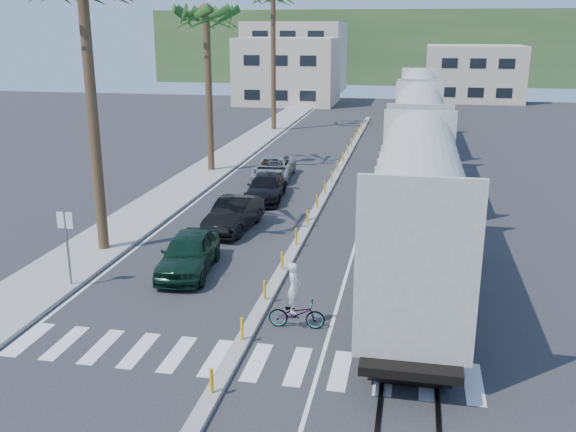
# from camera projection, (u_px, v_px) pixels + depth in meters

# --- Properties ---
(ground) EXTENTS (140.00, 140.00, 0.00)m
(ground) POSITION_uv_depth(u_px,v_px,m) (250.00, 329.00, 20.35)
(ground) COLOR #28282B
(ground) RESTS_ON ground
(sidewalk) EXTENTS (3.00, 90.00, 0.15)m
(sidewalk) POSITION_uv_depth(u_px,v_px,m) (222.00, 161.00, 45.43)
(sidewalk) COLOR gray
(sidewalk) RESTS_ON ground
(rails) EXTENTS (1.56, 100.00, 0.06)m
(rails) POSITION_uv_depth(u_px,v_px,m) (415.00, 161.00, 45.77)
(rails) COLOR black
(rails) RESTS_ON ground
(median) EXTENTS (0.45, 60.00, 0.85)m
(median) POSITION_uv_depth(u_px,v_px,m) (332.00, 183.00, 39.11)
(median) COLOR gray
(median) RESTS_ON ground
(crosswalk) EXTENTS (14.00, 2.20, 0.01)m
(crosswalk) POSITION_uv_depth(u_px,v_px,m) (233.00, 360.00, 18.47)
(crosswalk) COLOR silver
(crosswalk) RESTS_ON ground
(lane_markings) EXTENTS (9.42, 90.00, 0.01)m
(lane_markings) POSITION_uv_depth(u_px,v_px,m) (310.00, 166.00, 44.28)
(lane_markings) COLOR silver
(lane_markings) RESTS_ON ground
(freight_train) EXTENTS (3.00, 60.94, 5.85)m
(freight_train) POSITION_uv_depth(u_px,v_px,m) (418.00, 129.00, 41.38)
(freight_train) COLOR #A6A499
(freight_train) RESTS_ON ground
(palm_trees) EXTENTS (3.50, 37.20, 13.75)m
(palm_trees) POSITION_uv_depth(u_px,v_px,m) (212.00, 1.00, 40.16)
(palm_trees) COLOR brown
(palm_trees) RESTS_ON ground
(street_sign) EXTENTS (0.60, 0.08, 3.00)m
(street_sign) POSITION_uv_depth(u_px,v_px,m) (67.00, 237.00, 23.03)
(street_sign) COLOR slate
(street_sign) RESTS_ON ground
(buildings) EXTENTS (38.00, 27.00, 10.00)m
(buildings) POSITION_uv_depth(u_px,v_px,m) (334.00, 64.00, 87.74)
(buildings) COLOR #BDAD96
(buildings) RESTS_ON ground
(hillside) EXTENTS (80.00, 20.00, 12.00)m
(hillside) POSITION_uv_depth(u_px,v_px,m) (391.00, 46.00, 112.77)
(hillside) COLOR #385628
(hillside) RESTS_ON ground
(car_lead) EXTENTS (2.80, 5.02, 1.58)m
(car_lead) POSITION_uv_depth(u_px,v_px,m) (189.00, 253.00, 24.90)
(car_lead) COLOR black
(car_lead) RESTS_ON ground
(car_second) EXTENTS (2.40, 4.85, 1.50)m
(car_second) POSITION_uv_depth(u_px,v_px,m) (234.00, 214.00, 30.14)
(car_second) COLOR black
(car_second) RESTS_ON ground
(car_third) EXTENTS (2.71, 5.09, 1.39)m
(car_third) POSITION_uv_depth(u_px,v_px,m) (266.00, 187.00, 35.47)
(car_third) COLOR black
(car_third) RESTS_ON ground
(car_rear) EXTENTS (2.83, 5.20, 1.38)m
(car_rear) POSITION_uv_depth(u_px,v_px,m) (274.00, 168.00, 40.45)
(car_rear) COLOR #A3A5A8
(car_rear) RESTS_ON ground
(cyclist) EXTENTS (0.85, 1.87, 2.19)m
(cyclist) POSITION_uv_depth(u_px,v_px,m) (296.00, 307.00, 20.28)
(cyclist) COLOR #9EA0A5
(cyclist) RESTS_ON ground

